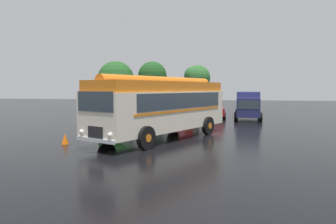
{
  "coord_description": "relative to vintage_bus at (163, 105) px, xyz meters",
  "views": [
    {
      "loc": [
        4.28,
        -18.06,
        2.85
      ],
      "look_at": [
        0.55,
        1.36,
        1.4
      ],
      "focal_mm": 35.0,
      "sensor_mm": 36.0,
      "label": 1
    }
  ],
  "objects": [
    {
      "name": "tree_centre",
      "position": [
        -0.23,
        20.35,
        2.22
      ],
      "size": [
        3.03,
        2.92,
        5.52
      ],
      "color": "#4C3823",
      "rests_on": "ground"
    },
    {
      "name": "vintage_bus",
      "position": [
        0.0,
        0.0,
        0.0
      ],
      "size": [
        6.41,
        10.2,
        3.49
      ],
      "color": "silver",
      "rests_on": "ground"
    },
    {
      "name": "tree_far_left",
      "position": [
        -9.95,
        19.97,
        2.0
      ],
      "size": [
        4.42,
        4.42,
        6.09
      ],
      "color": "#4C3823",
      "rests_on": "ground"
    },
    {
      "name": "ground_plane",
      "position": [
        -0.54,
        0.15,
        -1.89
      ],
      "size": [
        120.0,
        120.0,
        0.0
      ],
      "primitive_type": "plane",
      "color": "black"
    },
    {
      "name": "car_mid_left",
      "position": [
        -3.34,
        12.84,
        -1.05
      ],
      "size": [
        2.03,
        4.23,
        1.66
      ],
      "color": "#4C5156",
      "rests_on": "ground"
    },
    {
      "name": "puddle_patch",
      "position": [
        -2.44,
        -3.25,
        -1.89
      ],
      "size": [
        2.56,
        2.56,
        0.01
      ],
      "primitive_type": "cylinder",
      "color": "black",
      "rests_on": "ground"
    },
    {
      "name": "tree_left_of_centre",
      "position": [
        -5.41,
        20.16,
        2.41
      ],
      "size": [
        3.41,
        3.41,
        6.01
      ],
      "color": "#4C3823",
      "rests_on": "ground"
    },
    {
      "name": "traffic_cone",
      "position": [
        -4.54,
        -2.68,
        -1.62
      ],
      "size": [
        0.36,
        0.36,
        0.55
      ],
      "primitive_type": "cone",
      "color": "orange",
      "rests_on": "ground"
    },
    {
      "name": "car_far_right",
      "position": [
        2.19,
        13.29,
        -1.05
      ],
      "size": [
        2.26,
        4.34,
        1.66
      ],
      "color": "maroon",
      "rests_on": "ground"
    },
    {
      "name": "box_van",
      "position": [
        5.29,
        12.64,
        -0.53
      ],
      "size": [
        2.49,
        5.84,
        2.5
      ],
      "color": "navy",
      "rests_on": "ground"
    },
    {
      "name": "car_near_left",
      "position": [
        -6.11,
        12.65,
        -1.05
      ],
      "size": [
        2.41,
        4.4,
        1.66
      ],
      "color": "silver",
      "rests_on": "ground"
    },
    {
      "name": "car_mid_right",
      "position": [
        -0.34,
        12.73,
        -1.05
      ],
      "size": [
        2.05,
        4.25,
        1.66
      ],
      "color": "maroon",
      "rests_on": "ground"
    }
  ]
}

